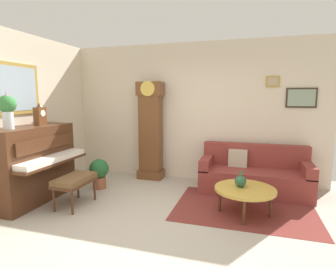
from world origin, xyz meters
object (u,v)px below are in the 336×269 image
Objects in this scene: piano at (32,164)px; potted_plant at (99,172)px; piano_bench at (75,181)px; coffee_table at (245,190)px; grandfather_clock at (151,133)px; couch at (254,175)px; flower_vase at (7,108)px; mantel_clock at (40,115)px; green_jug at (241,181)px.

piano is 2.57× the size of potted_plant.
coffee_table is at bearing 9.94° from piano_bench.
grandfather_clock is 2.31× the size of coffee_table.
piano is 2.06× the size of piano_bench.
grandfather_clock reaches higher than couch.
grandfather_clock is at bearing 56.26° from flower_vase.
mantel_clock is 1.58× the size of green_jug.
couch is at bearing 28.71° from flower_vase.
mantel_clock is 3.44m from green_jug.
piano is at bearing -171.60° from green_jug.
couch is at bearing -5.96° from grandfather_clock.
piano_bench is 0.85m from potted_plant.
piano is 0.71× the size of grandfather_clock.
coffee_table is (1.94, -1.28, -0.59)m from grandfather_clock.
grandfather_clock is at bearing 50.50° from piano.
green_jug reaches higher than coffee_table.
piano_bench is 2.56m from green_jug.
piano is 1.15m from potted_plant.
green_jug is 0.43× the size of potted_plant.
potted_plant is at bearing -128.31° from grandfather_clock.
couch is at bearing 13.67° from potted_plant.
green_jug is at bearing -33.65° from grandfather_clock.
mantel_clock is at bearing 163.66° from piano_bench.
grandfather_clock reaches higher than piano.
couch is 1.07m from green_jug.
mantel_clock is (-0.79, 0.23, 1.01)m from piano_bench.
flower_vase is (-3.51, -1.92, 1.25)m from couch.
flower_vase is at bearing -164.91° from green_jug.
piano_bench reaches higher than coffee_table.
piano is 3.84m from couch.
piano_bench is at bearing -169.05° from green_jug.
grandfather_clock reaches higher than potted_plant.
piano is 1.64× the size of coffee_table.
piano is at bearing -130.72° from potted_plant.
grandfather_clock is 2.40m from coffee_table.
piano_bench is 2.92× the size of green_jug.
piano reaches higher than piano_bench.
grandfather_clock reaches higher than flower_vase.
piano is 3.34m from green_jug.
piano is 6.00× the size of green_jug.
grandfather_clock is 1.07× the size of couch.
flower_vase reaches higher than couch.
grandfather_clock is at bearing 146.35° from green_jug.
green_jug reaches higher than piano_bench.
piano_bench is 3.11m from couch.
couch is 1.07m from coffee_table.
potted_plant reaches higher than coffee_table.
couch is at bearing 82.70° from coffee_table.
piano_bench is (0.80, 0.00, -0.22)m from piano.
potted_plant is (-2.79, -0.68, 0.01)m from couch.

